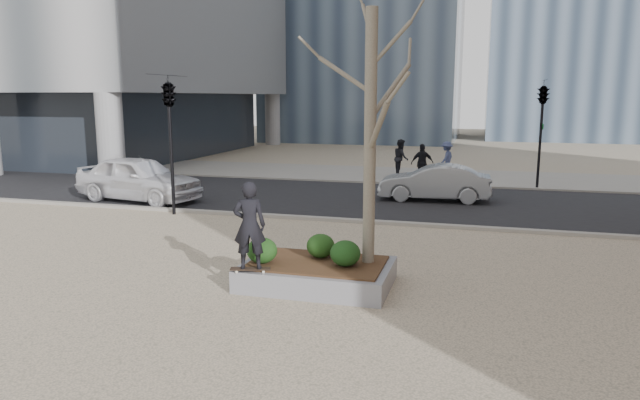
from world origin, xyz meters
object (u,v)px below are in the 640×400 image
(planter, at_px, (317,274))
(police_car, at_px, (139,178))
(skateboard, at_px, (250,270))
(skateboarder, at_px, (249,225))

(planter, distance_m, police_car, 11.63)
(skateboard, distance_m, skateboarder, 0.89)
(planter, relative_size, skateboard, 3.85)
(planter, bearing_deg, police_car, 140.45)
(planter, bearing_deg, skateboard, -141.34)
(skateboard, height_order, skateboarder, skateboarder)
(planter, height_order, skateboarder, skateboarder)
(planter, distance_m, skateboarder, 1.82)
(police_car, bearing_deg, skateboard, -126.52)
(skateboarder, bearing_deg, police_car, -63.01)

